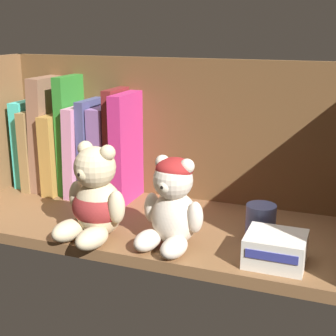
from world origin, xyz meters
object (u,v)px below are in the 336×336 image
Objects in this scene: book_1 at (40,148)px; book_6 at (94,146)px; teddy_bear_smaller at (172,205)px; small_product_box at (276,249)px; book_2 at (50,133)px; book_3 at (63,151)px; teddy_bear_larger at (96,201)px; book_8 at (119,143)px; pillar_candle at (261,222)px; book_4 at (74,134)px; book_0 at (29,143)px; book_9 at (131,146)px; book_5 at (85,149)px; book_7 at (107,151)px.

book_1 is 13.63cm from book_6.
teddy_bear_smaller is 1.66× the size of small_product_box.
book_1 is 0.71× the size of book_2.
book_3 is (3.16, -0.00, -3.68)cm from book_2.
book_8 is at bearing 105.25° from teddy_bear_larger.
pillar_candle is 0.68× the size of small_product_box.
book_8 is at bearing -0.00° from book_4.
book_2 is 1.50× the size of teddy_bear_larger.
teddy_bear_larger is at bearing -60.71° from book_6.
book_0 is 0.93× the size of book_6.
teddy_bear_larger is (18.93, -20.23, -2.06)cm from book_3.
book_3 is 1.90× the size of small_product_box.
book_3 is 13.71cm from book_8.
book_3 is 0.77× the size of book_9.
book_1 reaches higher than teddy_bear_larger.
book_2 reaches higher than teddy_bear_smaller.
book_1 is 0.70× the size of book_4.
pillar_candle is at bearing -16.14° from book_5.
book_4 reaches higher than book_6.
book_1 is at bearing 153.42° from teddy_bear_smaller.
book_9 reaches higher than book_3.
book_8 reaches higher than small_product_box.
book_7 is at bearing -0.00° from book_4.
teddy_bear_larger is 1.82× the size of small_product_box.
book_3 is at bearing -0.00° from book_2.
book_1 is 11.24cm from book_5.
book_7 is (10.46, 0.00, 0.91)cm from book_3.
book_6 is 2.96cm from book_7.
book_7 is 28.92cm from teddy_bear_smaller.
teddy_bear_smaller is at bearing -35.35° from book_5.
book_2 is at bearing 0.00° from book_1.
book_0 is 0.76× the size of book_4.
book_0 is 16.32cm from book_6.
book_7 is at bearing 0.00° from book_6.
book_6 is 5.96cm from book_8.
book_5 is (11.21, 0.00, 0.79)cm from book_1.
book_6 is (4.83, -0.00, -2.28)cm from book_4.
pillar_candle is (42.25, -11.51, -9.30)cm from book_4.
book_5 is at bearing 0.00° from book_0.
book_4 is at bearing 180.00° from book_8.
teddy_bear_larger is at bearing -178.70° from small_product_box.
book_1 is 52.55cm from pillar_candle.
book_8 is (10.66, -0.00, -1.07)cm from book_4.
book_0 is 2.12× the size of small_product_box.
book_1 is at bearing -180.00° from book_5.
book_5 is 24.61cm from teddy_bear_larger.
book_9 is 3.64× the size of pillar_candle.
book_1 is at bearing -180.00° from book_8.
book_1 is at bearing -180.00° from book_4.
book_2 is 0.98× the size of book_4.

